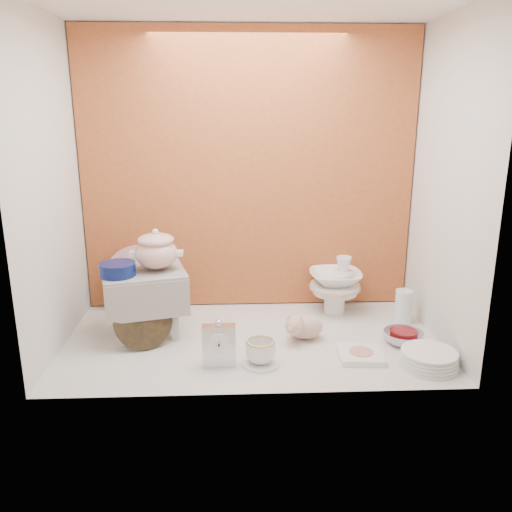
{
  "coord_description": "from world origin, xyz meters",
  "views": [
    {
      "loc": [
        -0.09,
        -2.37,
        1.11
      ],
      "look_at": [
        0.02,
        0.02,
        0.42
      ],
      "focal_mm": 37.19,
      "sensor_mm": 36.0,
      "label": 1
    }
  ],
  "objects_px": {
    "floral_platter": "(138,277)",
    "crystal_bowl": "(403,338)",
    "soup_tureen": "(156,249)",
    "gold_rim_teacup": "(260,351)",
    "step_stool": "(145,302)",
    "mantel_clock": "(219,344)",
    "porcelain_tower": "(335,285)",
    "dinner_plate_stack": "(429,359)",
    "plush_pig": "(305,326)",
    "blue_white_vase": "(153,296)"
  },
  "relations": [
    {
      "from": "floral_platter",
      "to": "mantel_clock",
      "type": "relative_size",
      "value": 1.72
    },
    {
      "from": "plush_pig",
      "to": "crystal_bowl",
      "type": "xyz_separation_m",
      "value": [
        0.47,
        -0.07,
        -0.04
      ]
    },
    {
      "from": "step_stool",
      "to": "crystal_bowl",
      "type": "xyz_separation_m",
      "value": [
        1.25,
        -0.18,
        -0.13
      ]
    },
    {
      "from": "step_stool",
      "to": "gold_rim_teacup",
      "type": "relative_size",
      "value": 2.9
    },
    {
      "from": "dinner_plate_stack",
      "to": "crystal_bowl",
      "type": "height_order",
      "value": "dinner_plate_stack"
    },
    {
      "from": "soup_tureen",
      "to": "porcelain_tower",
      "type": "xyz_separation_m",
      "value": [
        0.92,
        0.22,
        -0.27
      ]
    },
    {
      "from": "crystal_bowl",
      "to": "porcelain_tower",
      "type": "height_order",
      "value": "porcelain_tower"
    },
    {
      "from": "blue_white_vase",
      "to": "porcelain_tower",
      "type": "height_order",
      "value": "porcelain_tower"
    },
    {
      "from": "step_stool",
      "to": "crystal_bowl",
      "type": "bearing_deg",
      "value": -22.67
    },
    {
      "from": "floral_platter",
      "to": "porcelain_tower",
      "type": "relative_size",
      "value": 1.13
    },
    {
      "from": "floral_platter",
      "to": "porcelain_tower",
      "type": "bearing_deg",
      "value": -5.68
    },
    {
      "from": "mantel_clock",
      "to": "plush_pig",
      "type": "bearing_deg",
      "value": 31.29
    },
    {
      "from": "floral_platter",
      "to": "crystal_bowl",
      "type": "distance_m",
      "value": 1.44
    },
    {
      "from": "step_stool",
      "to": "dinner_plate_stack",
      "type": "bearing_deg",
      "value": -32.29
    },
    {
      "from": "soup_tureen",
      "to": "plush_pig",
      "type": "bearing_deg",
      "value": -9.1
    },
    {
      "from": "crystal_bowl",
      "to": "dinner_plate_stack",
      "type": "bearing_deg",
      "value": -80.65
    },
    {
      "from": "dinner_plate_stack",
      "to": "floral_platter",
      "type": "bearing_deg",
      "value": 151.4
    },
    {
      "from": "dinner_plate_stack",
      "to": "crystal_bowl",
      "type": "relative_size",
      "value": 1.32
    },
    {
      "from": "dinner_plate_stack",
      "to": "porcelain_tower",
      "type": "xyz_separation_m",
      "value": [
        -0.3,
        0.64,
        0.12
      ]
    },
    {
      "from": "step_stool",
      "to": "mantel_clock",
      "type": "xyz_separation_m",
      "value": [
        0.37,
        -0.36,
        -0.06
      ]
    },
    {
      "from": "plush_pig",
      "to": "dinner_plate_stack",
      "type": "height_order",
      "value": "plush_pig"
    },
    {
      "from": "soup_tureen",
      "to": "porcelain_tower",
      "type": "bearing_deg",
      "value": 13.64
    },
    {
      "from": "floral_platter",
      "to": "porcelain_tower",
      "type": "xyz_separation_m",
      "value": [
        1.08,
        -0.11,
        -0.02
      ]
    },
    {
      "from": "step_stool",
      "to": "plush_pig",
      "type": "xyz_separation_m",
      "value": [
        0.78,
        -0.1,
        -0.1
      ]
    },
    {
      "from": "soup_tureen",
      "to": "gold_rim_teacup",
      "type": "relative_size",
      "value": 1.83
    },
    {
      "from": "soup_tureen",
      "to": "gold_rim_teacup",
      "type": "bearing_deg",
      "value": -37.37
    },
    {
      "from": "gold_rim_teacup",
      "to": "dinner_plate_stack",
      "type": "height_order",
      "value": "gold_rim_teacup"
    },
    {
      "from": "porcelain_tower",
      "to": "floral_platter",
      "type": "bearing_deg",
      "value": 174.32
    },
    {
      "from": "soup_tureen",
      "to": "dinner_plate_stack",
      "type": "xyz_separation_m",
      "value": [
        1.22,
        -0.42,
        -0.4
      ]
    },
    {
      "from": "floral_platter",
      "to": "plush_pig",
      "type": "relative_size",
      "value": 1.62
    },
    {
      "from": "gold_rim_teacup",
      "to": "porcelain_tower",
      "type": "xyz_separation_m",
      "value": [
        0.44,
        0.59,
        0.1
      ]
    },
    {
      "from": "mantel_clock",
      "to": "porcelain_tower",
      "type": "distance_m",
      "value": 0.86
    },
    {
      "from": "blue_white_vase",
      "to": "plush_pig",
      "type": "xyz_separation_m",
      "value": [
        0.77,
        -0.28,
        -0.07
      ]
    },
    {
      "from": "plush_pig",
      "to": "gold_rim_teacup",
      "type": "height_order",
      "value": "plush_pig"
    },
    {
      "from": "gold_rim_teacup",
      "to": "plush_pig",
      "type": "bearing_deg",
      "value": 48.13
    },
    {
      "from": "blue_white_vase",
      "to": "gold_rim_teacup",
      "type": "bearing_deg",
      "value": -44.73
    },
    {
      "from": "gold_rim_teacup",
      "to": "crystal_bowl",
      "type": "distance_m",
      "value": 0.72
    },
    {
      "from": "blue_white_vase",
      "to": "porcelain_tower",
      "type": "bearing_deg",
      "value": 3.67
    },
    {
      "from": "mantel_clock",
      "to": "crystal_bowl",
      "type": "distance_m",
      "value": 0.9
    },
    {
      "from": "crystal_bowl",
      "to": "porcelain_tower",
      "type": "distance_m",
      "value": 0.5
    },
    {
      "from": "step_stool",
      "to": "plush_pig",
      "type": "bearing_deg",
      "value": -22.23
    },
    {
      "from": "step_stool",
      "to": "soup_tureen",
      "type": "distance_m",
      "value": 0.28
    },
    {
      "from": "gold_rim_teacup",
      "to": "crystal_bowl",
      "type": "xyz_separation_m",
      "value": [
        0.7,
        0.18,
        -0.03
      ]
    },
    {
      "from": "soup_tureen",
      "to": "porcelain_tower",
      "type": "distance_m",
      "value": 0.99
    },
    {
      "from": "floral_platter",
      "to": "blue_white_vase",
      "type": "distance_m",
      "value": 0.21
    },
    {
      "from": "crystal_bowl",
      "to": "soup_tureen",
      "type": "bearing_deg",
      "value": 171.04
    },
    {
      "from": "step_stool",
      "to": "plush_pig",
      "type": "distance_m",
      "value": 0.79
    },
    {
      "from": "step_stool",
      "to": "floral_platter",
      "type": "distance_m",
      "value": 0.35
    },
    {
      "from": "gold_rim_teacup",
      "to": "step_stool",
      "type": "bearing_deg",
      "value": 146.89
    },
    {
      "from": "blue_white_vase",
      "to": "porcelain_tower",
      "type": "xyz_separation_m",
      "value": [
        0.98,
        0.06,
        0.02
      ]
    }
  ]
}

